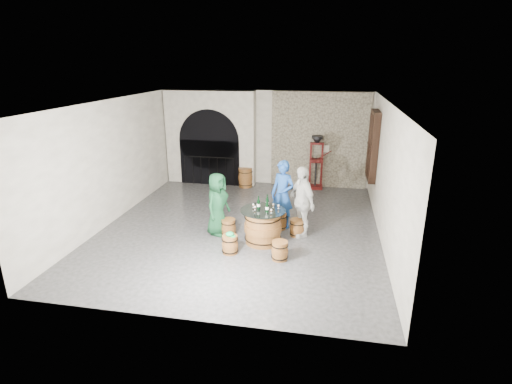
% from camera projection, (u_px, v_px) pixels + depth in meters
% --- Properties ---
extents(ground, '(8.00, 8.00, 0.00)m').
position_uv_depth(ground, '(241.00, 227.00, 10.45)').
color(ground, '#2C2C2E').
rests_on(ground, ground).
extents(wall_back, '(8.00, 0.00, 8.00)m').
position_uv_depth(wall_back, '(266.00, 138.00, 13.67)').
color(wall_back, silver).
rests_on(wall_back, ground).
extents(wall_front, '(8.00, 0.00, 8.00)m').
position_uv_depth(wall_front, '(184.00, 233.00, 6.22)').
color(wall_front, silver).
rests_on(wall_front, ground).
extents(wall_left, '(0.00, 8.00, 8.00)m').
position_uv_depth(wall_left, '(112.00, 162.00, 10.56)').
color(wall_left, silver).
rests_on(wall_left, ground).
extents(wall_right, '(0.00, 8.00, 8.00)m').
position_uv_depth(wall_right, '(386.00, 175.00, 9.33)').
color(wall_right, silver).
rests_on(wall_right, ground).
extents(ceiling, '(8.00, 8.00, 0.00)m').
position_uv_depth(ceiling, '(240.00, 103.00, 9.44)').
color(ceiling, beige).
rests_on(ceiling, wall_back).
extents(stone_facing_panel, '(3.20, 0.12, 3.18)m').
position_uv_depth(stone_facing_panel, '(319.00, 140.00, 13.30)').
color(stone_facing_panel, gray).
rests_on(stone_facing_panel, ground).
extents(arched_opening, '(3.10, 0.60, 3.19)m').
position_uv_depth(arched_opening, '(211.00, 138.00, 13.77)').
color(arched_opening, silver).
rests_on(arched_opening, ground).
extents(shuttered_window, '(0.23, 1.10, 2.00)m').
position_uv_depth(shuttered_window, '(373.00, 146.00, 11.52)').
color(shuttered_window, black).
rests_on(shuttered_window, wall_right).
extents(barrel_table, '(1.08, 1.08, 0.83)m').
position_uv_depth(barrel_table, '(263.00, 226.00, 9.45)').
color(barrel_table, brown).
rests_on(barrel_table, ground).
extents(barrel_stool_left, '(0.38, 0.38, 0.43)m').
position_uv_depth(barrel_stool_left, '(229.00, 227.00, 9.90)').
color(barrel_stool_left, brown).
rests_on(barrel_stool_left, ground).
extents(barrel_stool_far, '(0.38, 0.38, 0.43)m').
position_uv_depth(barrel_stool_far, '(280.00, 221.00, 10.30)').
color(barrel_stool_far, brown).
rests_on(barrel_stool_far, ground).
extents(barrel_stool_right, '(0.38, 0.38, 0.43)m').
position_uv_depth(barrel_stool_right, '(297.00, 228.00, 9.88)').
color(barrel_stool_right, brown).
rests_on(barrel_stool_right, ground).
extents(barrel_stool_near_right, '(0.38, 0.38, 0.43)m').
position_uv_depth(barrel_stool_near_right, '(280.00, 251.00, 8.69)').
color(barrel_stool_near_right, brown).
rests_on(barrel_stool_near_right, ground).
extents(barrel_stool_near_left, '(0.38, 0.38, 0.43)m').
position_uv_depth(barrel_stool_near_left, '(230.00, 244.00, 8.99)').
color(barrel_stool_near_left, brown).
rests_on(barrel_stool_near_left, ground).
extents(green_cap, '(0.23, 0.18, 0.10)m').
position_uv_depth(green_cap, '(230.00, 234.00, 8.90)').
color(green_cap, '#0D984A').
rests_on(green_cap, barrel_stool_near_left).
extents(person_green, '(0.72, 0.89, 1.57)m').
position_uv_depth(person_green, '(218.00, 204.00, 9.83)').
color(person_green, '#103B20').
rests_on(person_green, ground).
extents(person_blue, '(0.76, 0.66, 1.77)m').
position_uv_depth(person_blue, '(283.00, 194.00, 10.21)').
color(person_blue, '#1B4799').
rests_on(person_blue, ground).
extents(person_white, '(0.94, 1.10, 1.77)m').
position_uv_depth(person_white, '(302.00, 202.00, 9.70)').
color(person_white, silver).
rests_on(person_white, ground).
extents(wine_bottle_left, '(0.08, 0.08, 0.32)m').
position_uv_depth(wine_bottle_left, '(259.00, 204.00, 9.33)').
color(wine_bottle_left, black).
rests_on(wine_bottle_left, barrel_table).
extents(wine_bottle_center, '(0.08, 0.08, 0.32)m').
position_uv_depth(wine_bottle_center, '(267.00, 207.00, 9.15)').
color(wine_bottle_center, black).
rests_on(wine_bottle_center, barrel_table).
extents(wine_bottle_right, '(0.08, 0.08, 0.32)m').
position_uv_depth(wine_bottle_right, '(267.00, 202.00, 9.45)').
color(wine_bottle_right, black).
rests_on(wine_bottle_right, barrel_table).
extents(tasting_glass_a, '(0.05, 0.05, 0.10)m').
position_uv_depth(tasting_glass_a, '(255.00, 208.00, 9.31)').
color(tasting_glass_a, '#A65120').
rests_on(tasting_glass_a, barrel_table).
extents(tasting_glass_b, '(0.05, 0.05, 0.10)m').
position_uv_depth(tasting_glass_b, '(279.00, 207.00, 9.39)').
color(tasting_glass_b, '#A65120').
rests_on(tasting_glass_b, barrel_table).
extents(tasting_glass_c, '(0.05, 0.05, 0.10)m').
position_uv_depth(tasting_glass_c, '(259.00, 204.00, 9.59)').
color(tasting_glass_c, '#A65120').
rests_on(tasting_glass_c, barrel_table).
extents(tasting_glass_d, '(0.05, 0.05, 0.10)m').
position_uv_depth(tasting_glass_d, '(273.00, 206.00, 9.46)').
color(tasting_glass_d, '#A65120').
rests_on(tasting_glass_d, barrel_table).
extents(tasting_glass_e, '(0.05, 0.05, 0.10)m').
position_uv_depth(tasting_glass_e, '(271.00, 211.00, 9.12)').
color(tasting_glass_e, '#A65120').
rests_on(tasting_glass_e, barrel_table).
extents(tasting_glass_f, '(0.05, 0.05, 0.10)m').
position_uv_depth(tasting_glass_f, '(253.00, 206.00, 9.46)').
color(tasting_glass_f, '#A65120').
rests_on(tasting_glass_f, barrel_table).
extents(side_barrel, '(0.50, 0.50, 0.66)m').
position_uv_depth(side_barrel, '(245.00, 177.00, 13.65)').
color(side_barrel, brown).
rests_on(side_barrel, ground).
extents(corking_press, '(0.75, 0.42, 1.80)m').
position_uv_depth(corking_press, '(316.00, 158.00, 13.26)').
color(corking_press, '#4E100D').
rests_on(corking_press, ground).
extents(control_box, '(0.18, 0.10, 0.22)m').
position_uv_depth(control_box, '(326.00, 149.00, 13.26)').
color(control_box, silver).
rests_on(control_box, wall_back).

